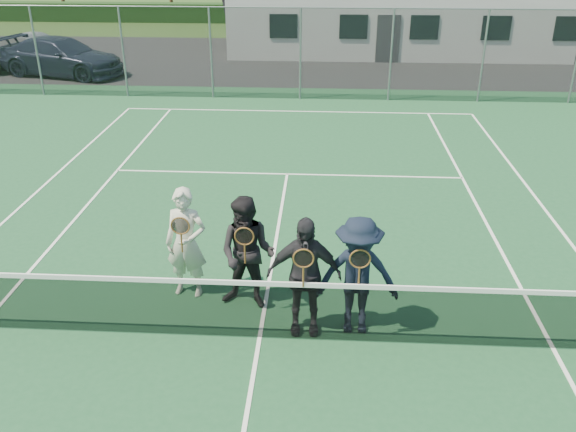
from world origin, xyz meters
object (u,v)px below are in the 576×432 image
object	(u,v)px
player_c	(304,276)
tennis_net	(259,307)
car_b	(35,49)
car_c	(62,57)
player_b	(247,254)
player_a	(186,243)
player_d	(358,276)

from	to	relation	value
player_c	tennis_net	bearing A→B (deg)	-157.38
car_b	car_c	distance (m)	3.04
player_b	player_a	bearing A→B (deg)	164.38
car_b	player_c	size ratio (longest dim) A/B	2.08
car_c	tennis_net	bearing A→B (deg)	-135.29
player_c	player_b	bearing A→B (deg)	145.79
player_a	player_b	bearing A→B (deg)	-15.62
car_b	player_d	distance (m)	22.68
car_b	player_b	xyz separation A→B (m)	(11.36, -18.04, 0.31)
player_a	player_d	xyz separation A→B (m)	(2.61, -0.83, -0.00)
car_c	player_a	distance (m)	17.61
player_c	player_d	bearing A→B (deg)	2.36
player_a	player_c	bearing A→B (deg)	-25.02
player_a	player_b	distance (m)	1.02
tennis_net	player_b	xyz separation A→B (m)	(-0.25, 0.85, 0.38)
car_b	player_a	bearing A→B (deg)	-133.23
player_c	player_d	distance (m)	0.75
tennis_net	player_b	bearing A→B (deg)	106.61
tennis_net	player_d	world-z (taller)	player_d
car_b	player_a	world-z (taller)	player_a
car_b	tennis_net	distance (m)	22.17
car_c	player_c	xyz separation A→B (m)	(10.15, -16.41, 0.19)
car_c	player_b	world-z (taller)	player_b
player_b	player_c	distance (m)	1.05
car_b	player_b	size ratio (longest dim) A/B	2.08
car_c	player_c	bearing A→B (deg)	-133.33
car_c	player_d	size ratio (longest dim) A/B	2.79
car_b	player_b	world-z (taller)	player_b
car_b	player_d	xyz separation A→B (m)	(12.98, -18.59, 0.31)
car_c	tennis_net	world-z (taller)	car_c
player_a	player_c	distance (m)	2.05
tennis_net	player_a	world-z (taller)	player_a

